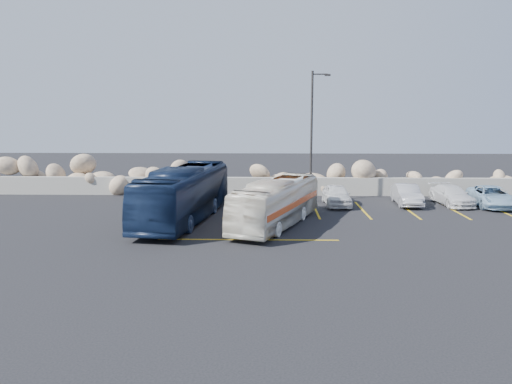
{
  "coord_description": "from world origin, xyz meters",
  "views": [
    {
      "loc": [
        -0.14,
        -21.21,
        5.67
      ],
      "look_at": [
        -0.76,
        4.0,
        1.52
      ],
      "focal_mm": 35.0,
      "sensor_mm": 36.0,
      "label": 1
    }
  ],
  "objects_px": {
    "car_a": "(337,195)",
    "car_b": "(407,195)",
    "tour_coach": "(184,194)",
    "car_d": "(492,196)",
    "vintage_bus": "(277,203)",
    "car_c": "(451,195)",
    "lamppost": "(312,133)"
  },
  "relations": [
    {
      "from": "car_a",
      "to": "car_b",
      "type": "xyz_separation_m",
      "value": [
        4.28,
        0.31,
        -0.01
      ]
    },
    {
      "from": "vintage_bus",
      "to": "tour_coach",
      "type": "relative_size",
      "value": 0.82
    },
    {
      "from": "tour_coach",
      "to": "car_d",
      "type": "distance_m",
      "value": 18.17
    },
    {
      "from": "car_a",
      "to": "car_b",
      "type": "relative_size",
      "value": 0.98
    },
    {
      "from": "vintage_bus",
      "to": "car_c",
      "type": "bearing_deg",
      "value": 49.64
    },
    {
      "from": "lamppost",
      "to": "car_c",
      "type": "relative_size",
      "value": 2.02
    },
    {
      "from": "tour_coach",
      "to": "car_d",
      "type": "bearing_deg",
      "value": 21.69
    },
    {
      "from": "vintage_bus",
      "to": "tour_coach",
      "type": "bearing_deg",
      "value": -171.04
    },
    {
      "from": "vintage_bus",
      "to": "car_a",
      "type": "height_order",
      "value": "vintage_bus"
    },
    {
      "from": "tour_coach",
      "to": "car_a",
      "type": "height_order",
      "value": "tour_coach"
    },
    {
      "from": "lamppost",
      "to": "vintage_bus",
      "type": "relative_size",
      "value": 0.97
    },
    {
      "from": "vintage_bus",
      "to": "tour_coach",
      "type": "height_order",
      "value": "tour_coach"
    },
    {
      "from": "car_b",
      "to": "car_c",
      "type": "bearing_deg",
      "value": 5.24
    },
    {
      "from": "car_a",
      "to": "car_d",
      "type": "distance_m",
      "value": 9.2
    },
    {
      "from": "car_d",
      "to": "vintage_bus",
      "type": "bearing_deg",
      "value": -152.36
    },
    {
      "from": "vintage_bus",
      "to": "car_a",
      "type": "relative_size",
      "value": 2.24
    },
    {
      "from": "car_c",
      "to": "car_d",
      "type": "bearing_deg",
      "value": -17.87
    },
    {
      "from": "car_b",
      "to": "car_c",
      "type": "distance_m",
      "value": 2.73
    },
    {
      "from": "vintage_bus",
      "to": "car_d",
      "type": "height_order",
      "value": "vintage_bus"
    },
    {
      "from": "lamppost",
      "to": "vintage_bus",
      "type": "xyz_separation_m",
      "value": [
        -2.27,
        -6.44,
        -3.15
      ]
    },
    {
      "from": "vintage_bus",
      "to": "car_b",
      "type": "relative_size",
      "value": 2.2
    },
    {
      "from": "lamppost",
      "to": "car_c",
      "type": "distance_m",
      "value": 9.24
    },
    {
      "from": "lamppost",
      "to": "car_b",
      "type": "distance_m",
      "value": 6.83
    },
    {
      "from": "vintage_bus",
      "to": "car_d",
      "type": "xyz_separation_m",
      "value": [
        12.9,
        5.28,
        -0.55
      ]
    },
    {
      "from": "vintage_bus",
      "to": "car_d",
      "type": "bearing_deg",
      "value": 43.49
    },
    {
      "from": "tour_coach",
      "to": "lamppost",
      "type": "bearing_deg",
      "value": 45.78
    },
    {
      "from": "car_c",
      "to": "car_a",
      "type": "bearing_deg",
      "value": 178.58
    },
    {
      "from": "lamppost",
      "to": "tour_coach",
      "type": "height_order",
      "value": "lamppost"
    },
    {
      "from": "car_d",
      "to": "car_a",
      "type": "bearing_deg",
      "value": -175.17
    },
    {
      "from": "car_b",
      "to": "car_a",
      "type": "bearing_deg",
      "value": -173.03
    },
    {
      "from": "car_a",
      "to": "car_c",
      "type": "xyz_separation_m",
      "value": [
        7.0,
        0.42,
        -0.05
      ]
    },
    {
      "from": "tour_coach",
      "to": "car_d",
      "type": "relative_size",
      "value": 2.33
    }
  ]
}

